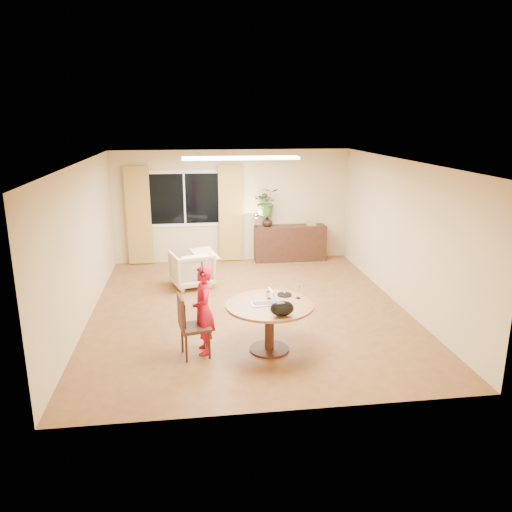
{
  "coord_description": "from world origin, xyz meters",
  "views": [
    {
      "loc": [
        -0.98,
        -8.28,
        3.3
      ],
      "look_at": [
        0.1,
        -0.2,
        1.03
      ],
      "focal_mm": 35.0,
      "sensor_mm": 36.0,
      "label": 1
    }
  ],
  "objects": [
    {
      "name": "vase",
      "position": [
        0.8,
        3.01,
        0.97
      ],
      "size": [
        0.25,
        0.25,
        0.25
      ],
      "primitive_type": "imported",
      "rotation": [
        0.0,
        0.0,
        0.05
      ],
      "color": "black",
      "rests_on": "sideboard"
    },
    {
      "name": "child",
      "position": [
        -0.84,
        -1.59,
        0.65
      ],
      "size": [
        0.5,
        0.34,
        1.31
      ],
      "primitive_type": "imported",
      "rotation": [
        0.0,
        0.0,
        -1.5
      ],
      "color": "red",
      "rests_on": "floor"
    },
    {
      "name": "throw",
      "position": [
        -0.72,
        1.41,
        0.74
      ],
      "size": [
        0.63,
        0.68,
        0.03
      ],
      "primitive_type": null,
      "rotation": [
        0.0,
        0.0,
        0.4
      ],
      "color": "beige",
      "rests_on": "armchair"
    },
    {
      "name": "tumbler",
      "position": [
        0.13,
        -1.43,
        0.77
      ],
      "size": [
        0.08,
        0.08,
        0.1
      ],
      "primitive_type": null,
      "rotation": [
        0.0,
        0.0,
        -0.19
      ],
      "color": "white",
      "rests_on": "dining_table"
    },
    {
      "name": "pot_lid",
      "position": [
        0.38,
        -1.33,
        0.74
      ],
      "size": [
        0.28,
        0.28,
        0.04
      ],
      "primitive_type": null,
      "rotation": [
        0.0,
        0.0,
        0.29
      ],
      "color": "white",
      "rests_on": "dining_table"
    },
    {
      "name": "dining_chair",
      "position": [
        -0.97,
        -1.69,
        0.46
      ],
      "size": [
        0.51,
        0.48,
        0.92
      ],
      "primitive_type": null,
      "rotation": [
        0.0,
        0.0,
        0.18
      ],
      "color": "black",
      "rests_on": "floor"
    },
    {
      "name": "dining_table",
      "position": [
        0.1,
        -1.66,
        0.57
      ],
      "size": [
        1.27,
        1.27,
        0.72
      ],
      "color": "brown",
      "rests_on": "floor"
    },
    {
      "name": "armchair",
      "position": [
        -0.99,
        1.43,
        0.36
      ],
      "size": [
        0.96,
        0.98,
        0.72
      ],
      "primitive_type": "imported",
      "rotation": [
        0.0,
        0.0,
        3.43
      ],
      "color": "beige",
      "rests_on": "floor"
    },
    {
      "name": "laptop",
      "position": [
        -0.0,
        -1.66,
        0.83
      ],
      "size": [
        0.35,
        0.25,
        0.22
      ],
      "primitive_type": null,
      "rotation": [
        0.0,
        0.0,
        0.09
      ],
      "color": "#B7B7BC",
      "rests_on": "dining_table"
    },
    {
      "name": "wall_right",
      "position": [
        2.75,
        0.0,
        1.3
      ],
      "size": [
        0.0,
        6.5,
        6.5
      ],
      "primitive_type": "plane",
      "rotation": [
        1.57,
        0.0,
        -1.57
      ],
      "color": "#D4BC8A",
      "rests_on": "floor"
    },
    {
      "name": "wall_left",
      "position": [
        -2.75,
        0.0,
        1.3
      ],
      "size": [
        0.0,
        6.5,
        6.5
      ],
      "primitive_type": "plane",
      "rotation": [
        1.57,
        0.0,
        1.57
      ],
      "color": "#D4BC8A",
      "rests_on": "floor"
    },
    {
      "name": "sideboard",
      "position": [
        1.35,
        3.01,
        0.42
      ],
      "size": [
        1.69,
        0.41,
        0.84
      ],
      "primitive_type": "cube",
      "color": "black",
      "rests_on": "floor"
    },
    {
      "name": "bouquet",
      "position": [
        0.77,
        3.01,
        1.42
      ],
      "size": [
        0.61,
        0.53,
        0.66
      ],
      "primitive_type": "imported",
      "rotation": [
        0.0,
        0.0,
        -0.02
      ],
      "color": "#256225",
      "rests_on": "vase"
    },
    {
      "name": "window",
      "position": [
        -1.1,
        3.23,
        1.5
      ],
      "size": [
        1.7,
        0.03,
        1.3
      ],
      "color": "white",
      "rests_on": "wall_back"
    },
    {
      "name": "handbag",
      "position": [
        0.2,
        -2.13,
        0.83
      ],
      "size": [
        0.37,
        0.28,
        0.22
      ],
      "primitive_type": null,
      "rotation": [
        0.0,
        0.0,
        -0.31
      ],
      "color": "black",
      "rests_on": "dining_table"
    },
    {
      "name": "wall_back",
      "position": [
        0.0,
        3.25,
        1.3
      ],
      "size": [
        5.5,
        0.0,
        5.5
      ],
      "primitive_type": "plane",
      "rotation": [
        1.57,
        0.0,
        0.0
      ],
      "color": "#D4BC8A",
      "rests_on": "floor"
    },
    {
      "name": "wine_glass",
      "position": [
        0.56,
        -1.49,
        0.83
      ],
      "size": [
        0.09,
        0.09,
        0.21
      ],
      "primitive_type": null,
      "rotation": [
        0.0,
        0.0,
        -0.19
      ],
      "color": "white",
      "rests_on": "dining_table"
    },
    {
      "name": "curtain_right",
      "position": [
        -0.05,
        3.15,
        1.15
      ],
      "size": [
        0.55,
        0.08,
        2.25
      ],
      "primitive_type": "cube",
      "color": "olive",
      "rests_on": "wall_back"
    },
    {
      "name": "book_stack",
      "position": [
        1.85,
        3.01,
        0.89
      ],
      "size": [
        0.24,
        0.2,
        0.09
      ],
      "primitive_type": null,
      "rotation": [
        0.0,
        0.0,
        -0.19
      ],
      "color": "#8B6146",
      "rests_on": "sideboard"
    },
    {
      "name": "curtain_left",
      "position": [
        -2.15,
        3.15,
        1.15
      ],
      "size": [
        0.55,
        0.08,
        2.25
      ],
      "primitive_type": "cube",
      "color": "olive",
      "rests_on": "wall_back"
    },
    {
      "name": "ceiling",
      "position": [
        0.0,
        0.0,
        2.6
      ],
      "size": [
        6.5,
        6.5,
        0.0
      ],
      "primitive_type": "plane",
      "rotation": [
        3.14,
        0.0,
        0.0
      ],
      "color": "white",
      "rests_on": "wall_back"
    },
    {
      "name": "floor",
      "position": [
        0.0,
        0.0,
        0.0
      ],
      "size": [
        6.5,
        6.5,
        0.0
      ],
      "primitive_type": "plane",
      "color": "brown",
      "rests_on": "ground"
    },
    {
      "name": "ceiling_panel",
      "position": [
        0.0,
        1.2,
        2.57
      ],
      "size": [
        2.2,
        0.35,
        0.05
      ],
      "primitive_type": "cube",
      "color": "white",
      "rests_on": "ceiling"
    },
    {
      "name": "desk_lamp",
      "position": [
        0.52,
        2.96,
        1.0
      ],
      "size": [
        0.16,
        0.16,
        0.32
      ],
      "primitive_type": null,
      "rotation": [
        0.0,
        0.0,
        0.28
      ],
      "color": "black",
      "rests_on": "sideboard"
    }
  ]
}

